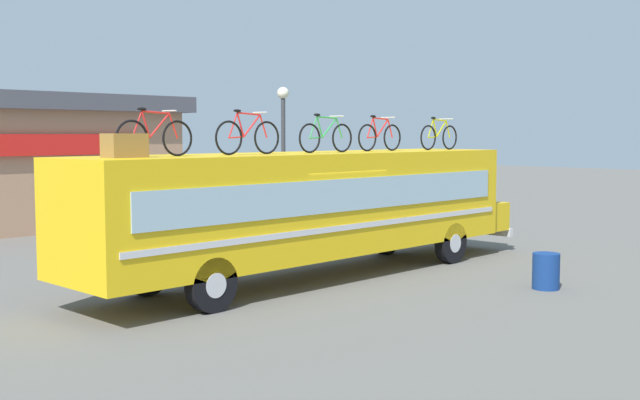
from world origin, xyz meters
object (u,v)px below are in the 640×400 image
(rooftop_bicycle_4, at_px, (380,136))
(luggage_bag_1, at_px, (125,146))
(rooftop_bicycle_1, at_px, (155,136))
(rooftop_bicycle_2, at_px, (248,136))
(rooftop_bicycle_3, at_px, (326,136))
(trash_bin, at_px, (546,271))
(street_lamp, at_px, (283,138))
(rooftop_bicycle_5, at_px, (439,136))
(bus, at_px, (315,204))

(rooftop_bicycle_4, bearing_deg, luggage_bag_1, -179.44)
(rooftop_bicycle_1, relative_size, rooftop_bicycle_2, 0.98)
(rooftop_bicycle_3, relative_size, trash_bin, 2.23)
(rooftop_bicycle_1, height_order, rooftop_bicycle_4, rooftop_bicycle_1)
(trash_bin, relative_size, street_lamp, 0.16)
(rooftop_bicycle_5, relative_size, street_lamp, 0.34)
(bus, height_order, street_lamp, street_lamp)
(bus, xyz_separation_m, rooftop_bicycle_1, (-4.41, -0.16, 1.56))
(luggage_bag_1, distance_m, rooftop_bicycle_3, 5.13)
(rooftop_bicycle_5, distance_m, street_lamp, 6.37)
(bus, bearing_deg, rooftop_bicycle_1, -177.91)
(rooftop_bicycle_4, distance_m, rooftop_bicycle_5, 2.24)
(rooftop_bicycle_3, distance_m, rooftop_bicycle_4, 2.15)
(rooftop_bicycle_1, bearing_deg, trash_bin, -32.08)
(rooftop_bicycle_3, height_order, rooftop_bicycle_5, rooftop_bicycle_3)
(bus, xyz_separation_m, rooftop_bicycle_3, (0.08, -0.28, 1.55))
(bus, relative_size, rooftop_bicycle_1, 7.67)
(luggage_bag_1, bearing_deg, rooftop_bicycle_2, -2.15)
(luggage_bag_1, distance_m, rooftop_bicycle_5, 9.51)
(luggage_bag_1, xyz_separation_m, rooftop_bicycle_3, (5.13, -0.13, 0.15))
(bus, distance_m, rooftop_bicycle_4, 2.71)
(rooftop_bicycle_1, bearing_deg, rooftop_bicycle_5, -0.66)
(luggage_bag_1, relative_size, trash_bin, 0.94)
(rooftop_bicycle_2, relative_size, rooftop_bicycle_3, 1.00)
(luggage_bag_1, relative_size, rooftop_bicycle_3, 0.42)
(rooftop_bicycle_3, distance_m, rooftop_bicycle_5, 4.38)
(bus, distance_m, rooftop_bicycle_5, 4.72)
(rooftop_bicycle_1, relative_size, rooftop_bicycle_4, 1.03)
(luggage_bag_1, xyz_separation_m, street_lamp, (9.80, 6.24, 0.08))
(rooftop_bicycle_4, bearing_deg, rooftop_bicycle_5, -4.81)
(bus, height_order, rooftop_bicycle_5, rooftop_bicycle_5)
(rooftop_bicycle_5, bearing_deg, luggage_bag_1, 179.29)
(rooftop_bicycle_3, bearing_deg, trash_bin, -60.23)
(luggage_bag_1, height_order, trash_bin, luggage_bag_1)
(bus, xyz_separation_m, trash_bin, (2.49, -4.48, -1.32))
(rooftop_bicycle_1, relative_size, rooftop_bicycle_3, 0.98)
(luggage_bag_1, relative_size, rooftop_bicycle_4, 0.45)
(luggage_bag_1, distance_m, rooftop_bicycle_2, 2.84)
(rooftop_bicycle_1, height_order, rooftop_bicycle_3, rooftop_bicycle_1)
(rooftop_bicycle_1, distance_m, rooftop_bicycle_5, 8.86)
(rooftop_bicycle_2, height_order, street_lamp, street_lamp)
(rooftop_bicycle_2, bearing_deg, luggage_bag_1, 177.85)
(bus, bearing_deg, rooftop_bicycle_2, -173.51)
(rooftop_bicycle_1, relative_size, rooftop_bicycle_5, 1.03)
(luggage_bag_1, relative_size, street_lamp, 0.15)
(luggage_bag_1, xyz_separation_m, rooftop_bicycle_1, (0.64, -0.02, 0.16))
(rooftop_bicycle_1, bearing_deg, luggage_bag_1, 178.57)
(street_lamp, bearing_deg, rooftop_bicycle_4, -112.25)
(rooftop_bicycle_3, relative_size, street_lamp, 0.36)
(rooftop_bicycle_1, relative_size, trash_bin, 2.19)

